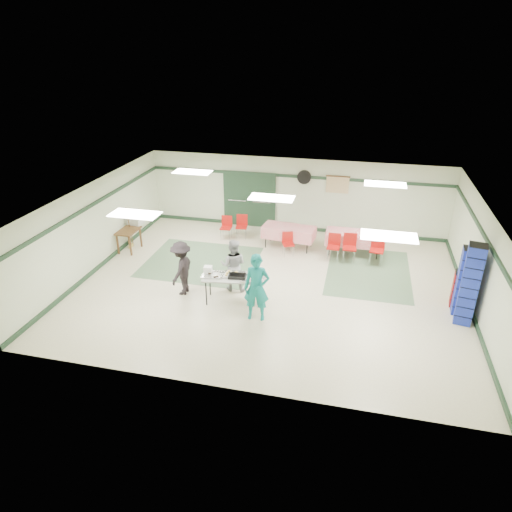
% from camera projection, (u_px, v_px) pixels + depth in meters
% --- Properties ---
extents(floor, '(11.00, 11.00, 0.00)m').
position_uv_depth(floor, '(270.00, 285.00, 13.40)').
color(floor, beige).
rests_on(floor, ground).
extents(ceiling, '(11.00, 11.00, 0.00)m').
position_uv_depth(ceiling, '(272.00, 197.00, 12.24)').
color(ceiling, silver).
rests_on(ceiling, wall_back).
extents(wall_back, '(11.00, 0.00, 11.00)m').
position_uv_depth(wall_back, '(295.00, 195.00, 16.77)').
color(wall_back, beige).
rests_on(wall_back, floor).
extents(wall_front, '(11.00, 0.00, 11.00)m').
position_uv_depth(wall_front, '(225.00, 334.00, 8.87)').
color(wall_front, beige).
rests_on(wall_front, floor).
extents(wall_left, '(0.00, 9.00, 9.00)m').
position_uv_depth(wall_left, '(95.00, 226.00, 13.96)').
color(wall_left, beige).
rests_on(wall_left, floor).
extents(wall_right, '(0.00, 9.00, 9.00)m').
position_uv_depth(wall_right, '(481.00, 263.00, 11.68)').
color(wall_right, beige).
rests_on(wall_right, floor).
extents(trim_back, '(11.00, 0.06, 0.10)m').
position_uv_depth(trim_back, '(296.00, 176.00, 16.44)').
color(trim_back, '#1E3724').
rests_on(trim_back, wall_back).
extents(baseboard_back, '(11.00, 0.06, 0.12)m').
position_uv_depth(baseboard_back, '(294.00, 228.00, 17.30)').
color(baseboard_back, '#1E3724').
rests_on(baseboard_back, floor).
extents(trim_left, '(0.06, 9.00, 0.10)m').
position_uv_depth(trim_left, '(93.00, 205.00, 13.65)').
color(trim_left, '#1E3724').
rests_on(trim_left, wall_back).
extents(baseboard_left, '(0.06, 9.00, 0.12)m').
position_uv_depth(baseboard_left, '(102.00, 264.00, 14.51)').
color(baseboard_left, '#1E3724').
rests_on(baseboard_left, floor).
extents(trim_right, '(0.06, 9.00, 0.10)m').
position_uv_depth(trim_right, '(486.00, 238.00, 11.39)').
color(trim_right, '#1E3724').
rests_on(trim_right, wall_back).
extents(baseboard_right, '(0.06, 9.00, 0.12)m').
position_uv_depth(baseboard_right, '(469.00, 306.00, 12.25)').
color(baseboard_right, '#1E3724').
rests_on(baseboard_right, floor).
extents(green_patch_a, '(3.50, 3.00, 0.01)m').
position_uv_depth(green_patch_a, '(201.00, 262.00, 14.80)').
color(green_patch_a, '#638561').
rests_on(green_patch_a, floor).
extents(green_patch_b, '(2.50, 3.50, 0.01)m').
position_uv_depth(green_patch_b, '(368.00, 272.00, 14.14)').
color(green_patch_b, '#638561').
rests_on(green_patch_b, floor).
extents(double_door_left, '(0.90, 0.06, 2.10)m').
position_uv_depth(double_door_left, '(238.00, 199.00, 17.30)').
color(double_door_left, gray).
rests_on(double_door_left, floor).
extents(double_door_right, '(0.90, 0.06, 2.10)m').
position_uv_depth(double_door_right, '(262.00, 201.00, 17.11)').
color(double_door_right, gray).
rests_on(double_door_right, floor).
extents(door_frame, '(2.00, 0.03, 2.15)m').
position_uv_depth(door_frame, '(249.00, 200.00, 17.19)').
color(door_frame, '#1E3724').
rests_on(door_frame, floor).
extents(wall_fan, '(0.50, 0.10, 0.50)m').
position_uv_depth(wall_fan, '(304.00, 177.00, 16.36)').
color(wall_fan, black).
rests_on(wall_fan, wall_back).
extents(scroll_banner, '(0.80, 0.02, 0.60)m').
position_uv_depth(scroll_banner, '(337.00, 185.00, 16.19)').
color(scroll_banner, '#CCB380').
rests_on(scroll_banner, wall_back).
extents(serving_table, '(1.75, 0.90, 0.76)m').
position_uv_depth(serving_table, '(234.00, 278.00, 12.27)').
color(serving_table, '#AEAFA9').
rests_on(serving_table, floor).
extents(sheet_tray_right, '(0.69, 0.56, 0.02)m').
position_uv_depth(sheet_tray_right, '(254.00, 279.00, 12.11)').
color(sheet_tray_right, silver).
rests_on(sheet_tray_right, serving_table).
extents(sheet_tray_mid, '(0.64, 0.52, 0.02)m').
position_uv_depth(sheet_tray_mid, '(233.00, 275.00, 12.32)').
color(sheet_tray_mid, silver).
rests_on(sheet_tray_mid, serving_table).
extents(sheet_tray_left, '(0.60, 0.49, 0.02)m').
position_uv_depth(sheet_tray_left, '(213.00, 275.00, 12.30)').
color(sheet_tray_left, silver).
rests_on(sheet_tray_left, serving_table).
extents(baking_pan, '(0.50, 0.35, 0.08)m').
position_uv_depth(baking_pan, '(237.00, 276.00, 12.21)').
color(baking_pan, black).
rests_on(baking_pan, serving_table).
extents(foam_box_stack, '(0.24, 0.23, 0.20)m').
position_uv_depth(foam_box_stack, '(208.00, 270.00, 12.40)').
color(foam_box_stack, white).
rests_on(foam_box_stack, serving_table).
extents(volunteer_teal, '(0.69, 0.48, 1.79)m').
position_uv_depth(volunteer_teal, '(257.00, 288.00, 11.44)').
color(volunteer_teal, '#127F80').
rests_on(volunteer_teal, floor).
extents(volunteer_grey, '(0.79, 0.64, 1.54)m').
position_uv_depth(volunteer_grey, '(233.00, 265.00, 12.86)').
color(volunteer_grey, '#949499').
rests_on(volunteer_grey, floor).
extents(volunteer_dark, '(0.63, 1.04, 1.57)m').
position_uv_depth(volunteer_dark, '(182.00, 268.00, 12.66)').
color(volunteer_dark, black).
rests_on(volunteer_dark, floor).
extents(dining_table_a, '(1.87, 0.85, 0.77)m').
position_uv_depth(dining_table_a, '(354.00, 238.00, 15.13)').
color(dining_table_a, red).
rests_on(dining_table_a, floor).
extents(dining_table_b, '(1.84, 0.98, 0.77)m').
position_uv_depth(dining_table_b, '(289.00, 232.00, 15.59)').
color(dining_table_b, red).
rests_on(dining_table_b, floor).
extents(chair_a, '(0.45, 0.45, 0.92)m').
position_uv_depth(chair_a, '(350.00, 244.00, 14.67)').
color(chair_a, '#B10E11').
rests_on(chair_a, floor).
extents(chair_b, '(0.41, 0.41, 0.87)m').
position_uv_depth(chair_b, '(334.00, 244.00, 14.78)').
color(chair_b, '#B10E11').
rests_on(chair_b, floor).
extents(chair_c, '(0.48, 0.48, 0.92)m').
position_uv_depth(chair_c, '(378.00, 247.00, 14.49)').
color(chair_c, '#B10E11').
rests_on(chair_c, floor).
extents(chair_d, '(0.47, 0.47, 0.78)m').
position_uv_depth(chair_d, '(288.00, 241.00, 15.11)').
color(chair_d, '#B10E11').
rests_on(chair_d, floor).
extents(chair_loose_a, '(0.44, 0.44, 0.85)m').
position_uv_depth(chair_loose_a, '(242.00, 224.00, 16.40)').
color(chair_loose_a, '#B10E11').
rests_on(chair_loose_a, floor).
extents(chair_loose_b, '(0.40, 0.40, 0.83)m').
position_uv_depth(chair_loose_b, '(226.00, 225.00, 16.34)').
color(chair_loose_b, '#B10E11').
rests_on(chair_loose_b, floor).
extents(crate_stack_blue_a, '(0.48, 0.48, 2.16)m').
position_uv_depth(crate_stack_blue_a, '(470.00, 285.00, 11.19)').
color(crate_stack_blue_a, '#1B33A6').
rests_on(crate_stack_blue_a, floor).
extents(crate_stack_red, '(0.44, 0.44, 1.00)m').
position_uv_depth(crate_stack_red, '(460.00, 289.00, 12.16)').
color(crate_stack_red, maroon).
rests_on(crate_stack_red, floor).
extents(crate_stack_blue_b, '(0.45, 0.45, 1.87)m').
position_uv_depth(crate_stack_blue_b, '(465.00, 282.00, 11.64)').
color(crate_stack_blue_b, '#1B33A6').
rests_on(crate_stack_blue_b, floor).
extents(printer_table, '(0.59, 0.90, 0.74)m').
position_uv_depth(printer_table, '(128.00, 233.00, 15.33)').
color(printer_table, brown).
rests_on(printer_table, floor).
extents(office_printer, '(0.50, 0.45, 0.37)m').
position_uv_depth(office_printer, '(135.00, 219.00, 15.71)').
color(office_printer, '#B5B4B0').
rests_on(office_printer, printer_table).
extents(broom, '(0.05, 0.23, 1.45)m').
position_uv_depth(broom, '(130.00, 227.00, 15.53)').
color(broom, brown).
rests_on(broom, floor).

